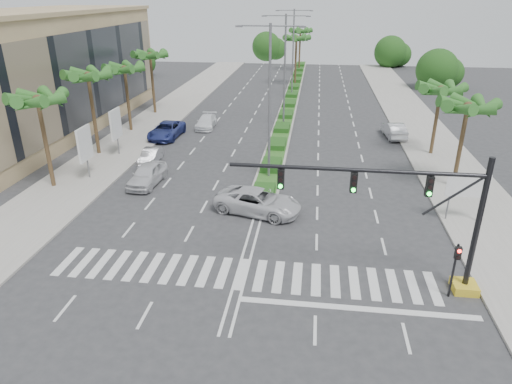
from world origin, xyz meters
TOP-DOWN VIEW (x-y plane):
  - ground at (0.00, 0.00)m, footprint 160.00×160.00m
  - footpath_right at (15.20, 20.00)m, footprint 6.00×120.00m
  - footpath_left at (-15.20, 20.00)m, footprint 6.00×120.00m
  - median at (0.00, 45.00)m, footprint 2.20×75.00m
  - median_grass at (0.00, 45.00)m, footprint 1.80×75.00m
  - building at (-26.00, 26.00)m, footprint 12.00×36.00m
  - signal_gantry at (9.27, -0.00)m, footprint 12.60×1.20m
  - pedestrian_signal at (10.60, -0.68)m, footprint 0.28×0.36m
  - direction_sign at (13.50, 7.99)m, footprint 2.70×0.11m
  - billboard_near at (-14.50, 12.00)m, footprint 0.18×2.10m
  - billboard_far at (-14.50, 18.00)m, footprint 0.18×2.10m
  - palm_left_near at (-16.50, 10.00)m, footprint 4.57×4.68m
  - palm_left_mid at (-16.50, 18.00)m, footprint 4.57×4.68m
  - palm_left_far at (-16.50, 26.00)m, footprint 4.57×4.68m
  - palm_left_end at (-16.50, 34.00)m, footprint 4.57×4.68m
  - palm_right_near at (14.50, 14.00)m, footprint 4.57×4.68m
  - palm_right_far at (14.50, 22.00)m, footprint 4.57×4.68m
  - palm_median_a at (0.00, 55.00)m, footprint 4.57×4.68m
  - palm_median_b at (0.00, 70.00)m, footprint 4.57×4.68m
  - streetlight_near at (0.00, 14.00)m, footprint 5.10×0.25m
  - streetlight_mid at (0.00, 30.00)m, footprint 5.10×0.25m
  - streetlight_far at (0.00, 46.00)m, footprint 5.10×0.25m
  - car_parked_a at (-9.39, 11.53)m, footprint 2.23×4.93m
  - car_parked_b at (-10.80, 16.29)m, footprint 1.52×3.97m
  - car_parked_c at (-11.80, 24.04)m, footprint 2.86×5.88m
  - car_parked_d at (-8.56, 28.34)m, footprint 2.10×4.77m
  - car_crossing at (-0.07, 7.61)m, footprint 6.51×4.28m
  - car_right at (11.80, 27.22)m, footprint 2.20×5.03m

SIDE VIEW (x-z plane):
  - ground at x=0.00m, z-range 0.00..0.00m
  - footpath_right at x=15.20m, z-range 0.00..0.15m
  - footpath_left at x=-15.20m, z-range 0.00..0.15m
  - median at x=0.00m, z-range 0.00..0.20m
  - median_grass at x=0.00m, z-range 0.20..0.24m
  - car_parked_b at x=-10.80m, z-range 0.00..1.29m
  - car_parked_d at x=-8.56m, z-range 0.00..1.36m
  - car_right at x=11.80m, z-range 0.00..1.61m
  - car_parked_c at x=-11.80m, z-range 0.00..1.61m
  - car_parked_a at x=-9.39m, z-range 0.00..1.64m
  - car_crossing at x=-0.07m, z-range 0.00..1.66m
  - pedestrian_signal at x=10.60m, z-range 0.54..3.54m
  - direction_sign at x=13.50m, z-range 0.75..4.15m
  - billboard_near at x=-14.50m, z-range 0.79..5.14m
  - billboard_far at x=-14.50m, z-range 0.79..5.14m
  - signal_gantry at x=9.27m, z-range -0.14..7.06m
  - palm_right_far at x=14.50m, z-range 2.54..9.29m
  - building at x=-26.00m, z-range 0.00..12.00m
  - palm_right_near at x=14.50m, z-range 2.68..9.73m
  - palm_left_far at x=-16.50m, z-range 2.82..10.17m
  - palm_left_near at x=-16.50m, z-range 2.91..10.46m
  - streetlight_near at x=0.00m, z-range 0.81..12.81m
  - streetlight_mid at x=0.00m, z-range 0.81..12.81m
  - streetlight_far at x=0.00m, z-range 0.81..12.81m
  - palm_left_end at x=-16.50m, z-range 3.01..10.76m
  - palm_left_mid at x=-16.50m, z-range 3.10..11.05m
  - palm_median_a at x=0.00m, z-range 3.15..11.20m
  - palm_median_b at x=0.00m, z-range 3.15..11.20m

